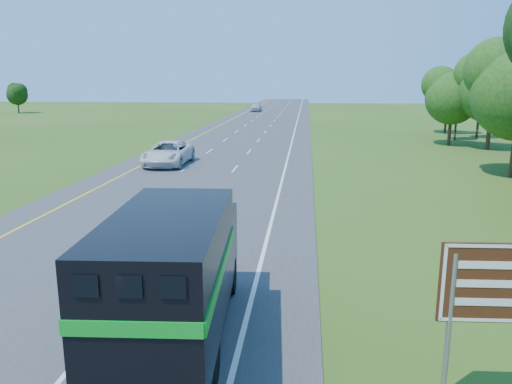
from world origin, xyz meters
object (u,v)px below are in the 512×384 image
at_px(white_suv, 168,153).
at_px(exit_sign, 500,291).
at_px(horse_truck, 174,274).
at_px(far_car, 256,107).

relative_size(white_suv, exit_sign, 1.68).
xyz_separation_m(white_suv, exit_sign, (14.28, -27.88, 1.54)).
bearing_deg(horse_truck, exit_sign, -16.75).
relative_size(horse_truck, exit_sign, 2.09).
distance_m(horse_truck, white_suv, 27.34).
bearing_deg(exit_sign, horse_truck, 163.74).
bearing_deg(horse_truck, white_suv, 102.41).
bearing_deg(horse_truck, far_car, 91.11).
xyz_separation_m(white_suv, far_car, (-0.14, 68.31, -0.03)).
distance_m(white_suv, exit_sign, 31.36).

